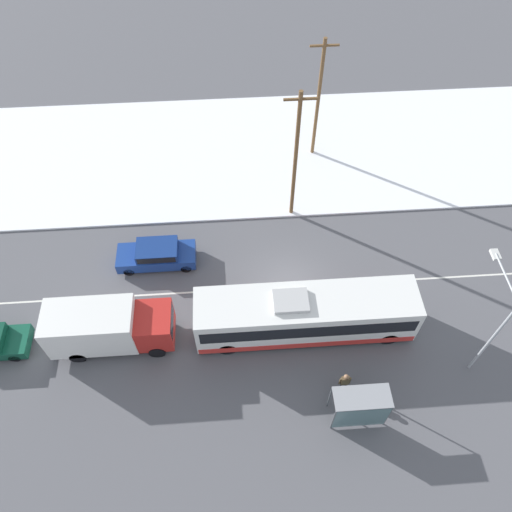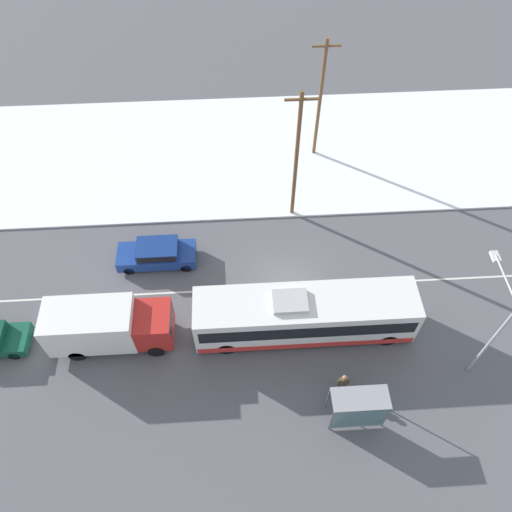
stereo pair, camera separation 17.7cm
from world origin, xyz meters
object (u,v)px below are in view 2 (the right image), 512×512
at_px(utility_pole_roadside, 296,158).
at_px(streetlamp, 494,318).
at_px(bus_shelter, 359,409).
at_px(city_bus, 305,315).
at_px(pedestrian_at_stop, 343,382).
at_px(utility_pole_snowlot, 320,100).
at_px(sedan_car, 157,253).
at_px(box_truck, 106,325).

bearing_deg(utility_pole_roadside, streetlamp, -52.77).
xyz_separation_m(bus_shelter, utility_pole_roadside, (-1.70, 13.94, 3.22)).
relative_size(streetlamp, utility_pole_roadside, 0.69).
xyz_separation_m(city_bus, utility_pole_roadside, (0.27, 8.66, 3.34)).
xyz_separation_m(pedestrian_at_stop, utility_pole_snowlot, (0.89, 18.02, 3.65)).
height_order(pedestrian_at_stop, bus_shelter, bus_shelter).
bearing_deg(utility_pole_snowlot, pedestrian_at_stop, -92.84).
relative_size(sedan_car, bus_shelter, 1.73).
bearing_deg(streetlamp, pedestrian_at_stop, -168.31).
distance_m(box_truck, streetlamp, 19.31).
relative_size(utility_pole_roadside, utility_pole_snowlot, 1.05).
distance_m(box_truck, bus_shelter, 13.52).
height_order(bus_shelter, utility_pole_snowlot, utility_pole_snowlot).
height_order(sedan_car, pedestrian_at_stop, pedestrian_at_stop).
xyz_separation_m(box_truck, bus_shelter, (12.47, -5.24, 0.03)).
xyz_separation_m(city_bus, utility_pole_snowlot, (2.46, 14.40, 3.10)).
bearing_deg(streetlamp, utility_pole_roadside, 127.23).
bearing_deg(box_truck, pedestrian_at_stop, -16.52).
xyz_separation_m(box_truck, utility_pole_snowlot, (12.97, 14.44, 3.02)).
height_order(box_truck, utility_pole_snowlot, utility_pole_snowlot).
bearing_deg(pedestrian_at_stop, sedan_car, 138.16).
distance_m(city_bus, sedan_car, 9.81).
distance_m(city_bus, bus_shelter, 5.63).
xyz_separation_m(city_bus, sedan_car, (-8.29, 5.20, -0.72)).
distance_m(city_bus, pedestrian_at_stop, 3.98).
xyz_separation_m(sedan_car, utility_pole_roadside, (8.56, 3.46, 4.06)).
height_order(city_bus, box_truck, city_bus).
xyz_separation_m(pedestrian_at_stop, utility_pole_roadside, (-1.30, 12.28, 3.88)).
bearing_deg(city_bus, utility_pole_snowlot, 80.30).
bearing_deg(streetlamp, city_bus, 165.60).
height_order(pedestrian_at_stop, utility_pole_snowlot, utility_pole_snowlot).
bearing_deg(bus_shelter, sedan_car, 134.38).
bearing_deg(utility_pole_roadside, utility_pole_snowlot, 69.07).
height_order(utility_pole_roadside, utility_pole_snowlot, utility_pole_roadside).
bearing_deg(utility_pole_roadside, sedan_car, -158.00).
bearing_deg(city_bus, utility_pole_roadside, 88.23).
bearing_deg(pedestrian_at_stop, utility_pole_snowlot, 87.16).
bearing_deg(utility_pole_snowlot, city_bus, -99.70).
distance_m(box_truck, utility_pole_snowlot, 19.64).
distance_m(box_truck, utility_pole_roadside, 14.23).
distance_m(sedan_car, pedestrian_at_stop, 13.23).
height_order(sedan_car, streetlamp, streetlamp).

